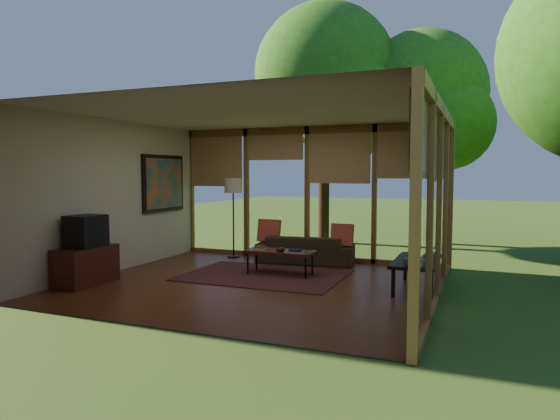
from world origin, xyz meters
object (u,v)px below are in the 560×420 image
at_px(television, 86,231).
at_px(side_console, 415,262).
at_px(sofa, 305,249).
at_px(media_cabinet, 86,266).
at_px(floor_lamp, 233,190).
at_px(coffee_table, 280,252).

xyz_separation_m(television, side_console, (4.85, 1.62, -0.44)).
height_order(sofa, media_cabinet, media_cabinet).
xyz_separation_m(sofa, media_cabinet, (-2.61, -3.06, 0.03)).
relative_size(television, floor_lamp, 0.33).
distance_m(sofa, side_console, 2.69).
relative_size(sofa, side_console, 1.34).
bearing_deg(television, side_console, 18.46).
xyz_separation_m(floor_lamp, side_console, (3.89, -1.54, -1.00)).
xyz_separation_m(coffee_table, side_console, (2.30, -0.22, 0.02)).
xyz_separation_m(sofa, floor_lamp, (-1.63, 0.10, 1.13)).
xyz_separation_m(television, coffee_table, (2.55, 1.84, -0.46)).
distance_m(floor_lamp, coffee_table, 2.31).
bearing_deg(floor_lamp, side_console, -21.66).
bearing_deg(television, sofa, 49.81).
bearing_deg(media_cabinet, sofa, 49.59).
distance_m(television, side_console, 5.13).
relative_size(floor_lamp, side_console, 1.18).
bearing_deg(coffee_table, media_cabinet, -144.45).
bearing_deg(media_cabinet, side_console, 18.39).
bearing_deg(sofa, media_cabinet, 41.89).
bearing_deg(coffee_table, sofa, 88.22).
bearing_deg(side_console, floor_lamp, 158.34).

